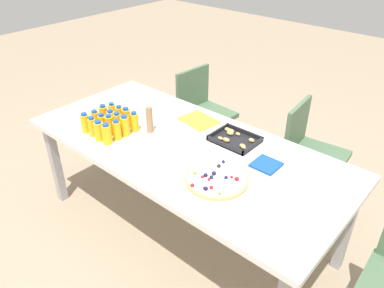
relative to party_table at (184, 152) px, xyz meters
name	(u,v)px	position (x,y,z in m)	size (l,w,h in m)	color
ground_plane	(185,228)	(0.00, 0.00, -0.67)	(12.00, 12.00, 0.00)	gray
party_table	(184,152)	(0.00, 0.00, 0.00)	(2.12, 0.96, 0.73)	silver
chair_far_right	(309,148)	(0.48, 0.84, -0.17)	(0.44, 0.44, 0.83)	#4C6B4C
chair_far_left	(202,108)	(-0.55, 0.84, -0.17)	(0.43, 0.43, 0.83)	#4C6B4C
juice_bottle_0	(85,123)	(-0.60, -0.31, 0.13)	(0.06, 0.06, 0.14)	#FAAD14
juice_bottle_1	(92,127)	(-0.53, -0.31, 0.12)	(0.05, 0.05, 0.14)	#F9AC14
juice_bottle_2	(99,131)	(-0.45, -0.32, 0.12)	(0.06, 0.06, 0.14)	#F9AC14
juice_bottle_3	(107,134)	(-0.38, -0.31, 0.13)	(0.06, 0.06, 0.14)	#FAAE14
juice_bottle_4	(95,120)	(-0.60, -0.23, 0.12)	(0.06, 0.06, 0.13)	#FAAC14
juice_bottle_5	(102,123)	(-0.52, -0.24, 0.12)	(0.05, 0.05, 0.13)	#F9AE14
juice_bottle_6	(110,126)	(-0.45, -0.23, 0.13)	(0.05, 0.05, 0.15)	#F9AC14
juice_bottle_7	(117,130)	(-0.37, -0.23, 0.12)	(0.05, 0.05, 0.14)	#FAAC14
juice_bottle_8	(104,115)	(-0.61, -0.16, 0.13)	(0.06, 0.06, 0.14)	#FAAD14
juice_bottle_9	(111,120)	(-0.52, -0.16, 0.12)	(0.05, 0.05, 0.13)	#FAAC14
juice_bottle_10	(118,123)	(-0.45, -0.17, 0.12)	(0.05, 0.05, 0.14)	#F9AE14
juice_bottle_11	(125,126)	(-0.37, -0.17, 0.13)	(0.06, 0.06, 0.14)	#F9AD14
juice_bottle_12	(112,112)	(-0.60, -0.09, 0.12)	(0.05, 0.05, 0.14)	#FAAE14
juice_bottle_13	(120,115)	(-0.52, -0.09, 0.12)	(0.05, 0.05, 0.14)	#FAAE14
juice_bottle_14	(127,118)	(-0.45, -0.09, 0.13)	(0.06, 0.06, 0.15)	#FAAC14
juice_bottle_15	(135,122)	(-0.37, -0.09, 0.13)	(0.06, 0.06, 0.14)	#F9AC14
fruit_pizza	(216,179)	(0.39, -0.16, 0.07)	(0.35, 0.35, 0.05)	tan
snack_tray	(234,139)	(0.21, 0.25, 0.07)	(0.29, 0.23, 0.04)	black
plate_stack	(179,144)	(-0.01, -0.04, 0.08)	(0.18, 0.18, 0.03)	silver
napkin_stack	(266,165)	(0.52, 0.14, 0.07)	(0.15, 0.15, 0.02)	#194CA5
cardboard_tube	(149,120)	(-0.28, -0.03, 0.15)	(0.04, 0.04, 0.19)	#9E7A56
paper_folder	(199,120)	(-0.14, 0.30, 0.06)	(0.26, 0.20, 0.01)	yellow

